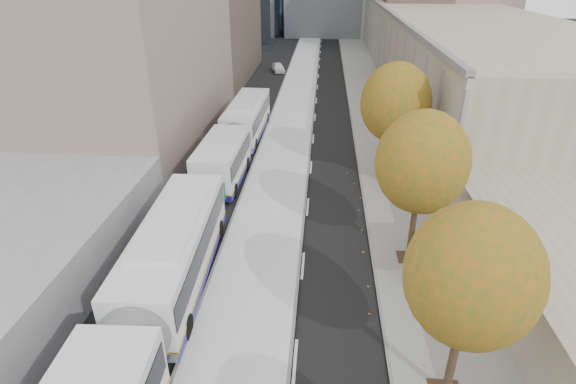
# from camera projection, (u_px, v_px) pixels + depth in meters

# --- Properties ---
(bus_platform) EXTENTS (4.25, 150.00, 0.15)m
(bus_platform) POSITION_uv_depth(u_px,v_px,m) (291.00, 119.00, 42.61)
(bus_platform) COLOR silver
(bus_platform) RESTS_ON ground
(sidewalk) EXTENTS (4.75, 150.00, 0.08)m
(sidewalk) POSITION_uv_depth(u_px,v_px,m) (376.00, 122.00, 42.07)
(sidewalk) COLOR gray
(sidewalk) RESTS_ON ground
(building_tan) EXTENTS (18.00, 92.00, 8.00)m
(building_tan) POSITION_uv_depth(u_px,v_px,m) (438.00, 35.00, 65.25)
(building_tan) COLOR gray
(building_tan) RESTS_ON ground
(bus_shelter) EXTENTS (1.90, 4.40, 2.53)m
(bus_shelter) POSITION_uv_depth(u_px,v_px,m) (470.00, 247.00, 19.63)
(bus_shelter) COLOR #383A3F
(bus_shelter) RESTS_ON sidewalk
(tree_b) EXTENTS (4.00, 4.00, 6.97)m
(tree_b) POSITION_uv_depth(u_px,v_px,m) (472.00, 276.00, 13.18)
(tree_b) COLOR #302617
(tree_b) RESTS_ON sidewalk
(tree_c) EXTENTS (4.20, 4.20, 7.28)m
(tree_c) POSITION_uv_depth(u_px,v_px,m) (422.00, 163.00, 20.19)
(tree_c) COLOR #302617
(tree_c) RESTS_ON sidewalk
(tree_d) EXTENTS (4.40, 4.40, 7.60)m
(tree_d) POSITION_uv_depth(u_px,v_px,m) (396.00, 103.00, 28.09)
(tree_d) COLOR #302617
(tree_d) RESTS_ON sidewalk
(bus_near) EXTENTS (3.47, 18.70, 3.10)m
(bus_near) POSITION_uv_depth(u_px,v_px,m) (146.00, 314.00, 16.56)
(bus_near) COLOR silver
(bus_near) RESTS_ON ground
(bus_far) EXTENTS (2.89, 17.67, 2.94)m
(bus_far) POSITION_uv_depth(u_px,v_px,m) (238.00, 133.00, 34.52)
(bus_far) COLOR silver
(bus_far) RESTS_ON ground
(distant_car) EXTENTS (2.34, 3.86, 1.23)m
(distant_car) POSITION_uv_depth(u_px,v_px,m) (278.00, 68.00, 61.28)
(distant_car) COLOR white
(distant_car) RESTS_ON ground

